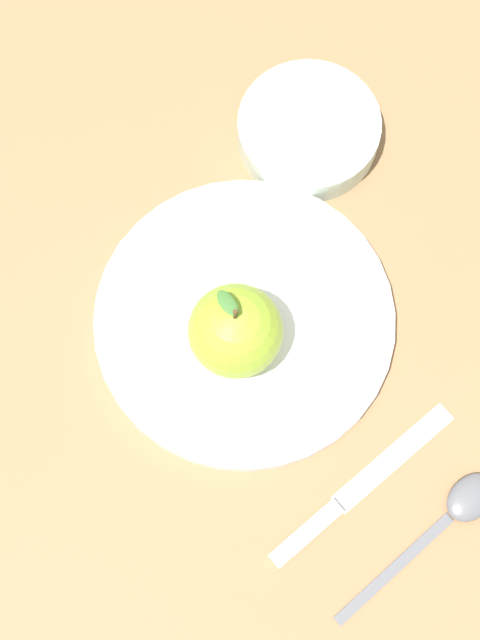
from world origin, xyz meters
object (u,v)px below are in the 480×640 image
object	(u,v)px
side_bowl	(309,129)
spoon	(454,513)
dinner_plate	(240,323)
apple	(235,331)
knife	(346,499)

from	to	relation	value
side_bowl	spoon	bearing A→B (deg)	162.43
side_bowl	spoon	distance (m)	0.37
dinner_plate	side_bowl	bearing A→B (deg)	-54.70
apple	spoon	distance (m)	0.24
apple	spoon	size ratio (longest dim) A/B	0.53
apple	knife	xyz separation A→B (m)	(-0.16, 0.00, -0.05)
apple	spoon	world-z (taller)	apple
dinner_plate	apple	xyz separation A→B (m)	(-0.01, 0.02, 0.05)
dinner_plate	spoon	size ratio (longest dim) A/B	1.49
dinner_plate	side_bowl	world-z (taller)	side_bowl
dinner_plate	knife	bearing A→B (deg)	174.65
apple	knife	distance (m)	0.17
side_bowl	dinner_plate	bearing A→B (deg)	125.30
side_bowl	apple	bearing A→B (deg)	126.15
dinner_plate	knife	distance (m)	0.18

